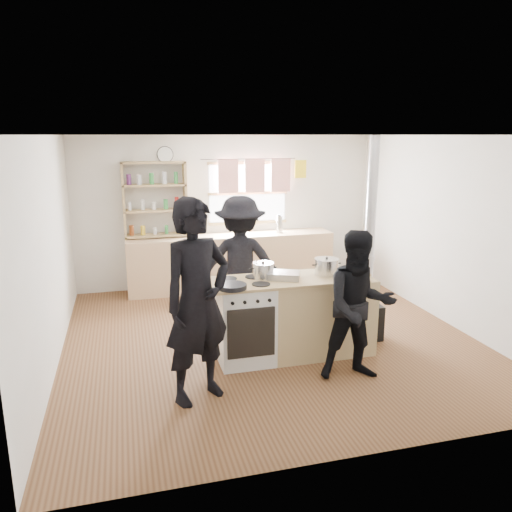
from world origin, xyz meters
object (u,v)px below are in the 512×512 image
Objects in this scene: thermos at (279,224)px; person_far at (240,263)px; roast_tray at (284,275)px; stockpot_counter at (326,267)px; skillet_greens at (232,286)px; person_near_left at (198,302)px; stockpot_stove at (263,270)px; person_near_right at (359,306)px; bread_board at (357,270)px; cooking_island at (295,317)px; flue_heater at (367,288)px.

thermos is 0.16× the size of person_far.
roast_tray is 0.53m from stockpot_counter.
skillet_greens is 0.17× the size of person_near_left.
person_far is at bearing 93.01° from stockpot_stove.
stockpot_stove is 0.94m from person_far.
stockpot_counter is at bearing -96.05° from thermos.
person_near_left is 1.24× the size of person_near_right.
bread_board is at bearing 151.98° from person_far.
stockpot_stove is 0.75m from stockpot_counter.
stockpot_stove is 1.17m from person_near_left.
stockpot_counter reaches higher than roast_tray.
skillet_greens is at bearing -172.94° from bread_board.
stockpot_stove is at bearing 157.64° from roast_tray.
thermos is 2.88m from roast_tray.
person_far reaches higher than stockpot_stove.
stockpot_counter is 0.18× the size of person_near_right.
cooking_island is at bearing -2.91° from roast_tray.
person_near_right is (1.22, -0.49, -0.17)m from skillet_greens.
flue_heater is at bearing -4.28° from person_near_left.
thermos is 3.95m from person_near_left.
skillet_greens is at bearing -167.30° from stockpot_counter.
roast_tray is 1.05m from person_far.
person_near_left reaches higher than roast_tray.
thermos is at bearing 76.15° from cooking_island.
skillet_greens is at bearing -116.02° from thermos.
stockpot_stove is 0.14× the size of person_far.
person_far is (-1.08, -1.75, -0.17)m from thermos.
cooking_island is 1.49m from person_near_left.
thermos is 0.90× the size of bread_board.
cooking_island is 1.12× the size of person_far.
flue_heater is (1.38, 0.14, -0.36)m from stockpot_stove.
person_far reaches higher than skillet_greens.
flue_heater reaches higher than stockpot_stove.
cooking_island is (-0.68, -2.77, -0.58)m from thermos.
stockpot_stove is 0.16× the size of person_near_right.
cooking_island is 5.99× the size of skillet_greens.
stockpot_counter is 0.79m from person_near_right.
flue_heater reaches higher than person_far.
stockpot_stove is 1.43m from flue_heater.
skillet_greens is 1.33m from person_near_right.
stockpot_counter is at bearing -2.01° from person_near_left.
person_near_left is (-1.96, -0.67, 0.00)m from bread_board.
bread_board is (1.10, -0.12, -0.04)m from stockpot_stove.
thermos is 2.74m from stockpot_counter.
thermos reaches higher than stockpot_counter.
person_near_right is at bearing -121.63° from flue_heater.
skillet_greens is 0.78× the size of roast_tray.
person_near_left reaches higher than stockpot_counter.
stockpot_stove is at bearing -174.33° from flue_heater.
roast_tray is at bearing 19.21° from skillet_greens.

